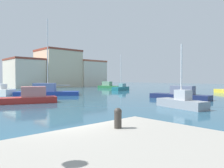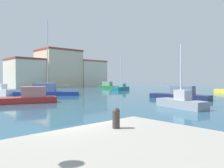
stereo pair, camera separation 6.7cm
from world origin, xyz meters
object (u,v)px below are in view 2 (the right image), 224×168
at_px(sailboat_blue_center_channel, 47,91).
at_px(sailboat_teal_inner_mooring, 121,88).
at_px(sailboat_grey_far_left, 181,102).
at_px(motorboat_red_distant_north, 28,97).
at_px(mooring_bollard, 116,117).
at_px(motorboat_navy_distant_east, 180,95).
at_px(motorboat_green_behind_lamppost, 109,86).

height_order(sailboat_blue_center_channel, sailboat_teal_inner_mooring, sailboat_blue_center_channel).
height_order(sailboat_teal_inner_mooring, sailboat_grey_far_left, sailboat_teal_inner_mooring).
bearing_deg(motorboat_red_distant_north, sailboat_grey_far_left, -57.15).
distance_m(mooring_bollard, motorboat_red_distant_north, 17.07).
height_order(sailboat_teal_inner_mooring, motorboat_red_distant_north, sailboat_teal_inner_mooring).
distance_m(mooring_bollard, sailboat_teal_inner_mooring, 37.32).
xyz_separation_m(mooring_bollard, sailboat_blue_center_channel, (9.64, 24.43, -0.65)).
xyz_separation_m(sailboat_blue_center_channel, motorboat_navy_distant_east, (8.88, -15.90, -0.09)).
bearing_deg(mooring_bollard, motorboat_navy_distant_east, 24.72).
xyz_separation_m(sailboat_blue_center_channel, motorboat_red_distant_north, (-5.76, -7.82, -0.02)).
bearing_deg(sailboat_blue_center_channel, motorboat_navy_distant_east, -60.82).
height_order(mooring_bollard, sailboat_blue_center_channel, sailboat_blue_center_channel).
bearing_deg(motorboat_red_distant_north, mooring_bollard, -103.15).
bearing_deg(motorboat_green_behind_lamppost, sailboat_blue_center_channel, -153.43).
bearing_deg(motorboat_green_behind_lamppost, motorboat_red_distant_north, -145.75).
bearing_deg(mooring_bollard, sailboat_teal_inner_mooring, 44.71).
bearing_deg(motorboat_navy_distant_east, sailboat_grey_far_left, -149.64).
xyz_separation_m(mooring_bollard, motorboat_red_distant_north, (3.88, 16.61, -0.68)).
bearing_deg(mooring_bollard, sailboat_blue_center_channel, 68.46).
xyz_separation_m(mooring_bollard, motorboat_navy_distant_east, (18.52, 8.53, -0.75)).
bearing_deg(sailboat_blue_center_channel, mooring_bollard, -111.54).
xyz_separation_m(motorboat_navy_distant_east, motorboat_green_behind_lamppost, (12.68, 26.68, 0.05)).
distance_m(mooring_bollard, sailboat_blue_center_channel, 26.27).
relative_size(sailboat_teal_inner_mooring, motorboat_red_distant_north, 1.20).
relative_size(motorboat_navy_distant_east, sailboat_grey_far_left, 1.37).
relative_size(motorboat_navy_distant_east, sailboat_teal_inner_mooring, 0.97).
bearing_deg(motorboat_navy_distant_east, mooring_bollard, -155.28).
height_order(mooring_bollard, sailboat_grey_far_left, sailboat_grey_far_left).
height_order(mooring_bollard, motorboat_green_behind_lamppost, motorboat_green_behind_lamppost).
bearing_deg(mooring_bollard, sailboat_grey_far_left, 21.15).
height_order(sailboat_blue_center_channel, motorboat_red_distant_north, sailboat_blue_center_channel).
relative_size(sailboat_teal_inner_mooring, motorboat_green_behind_lamppost, 1.17).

